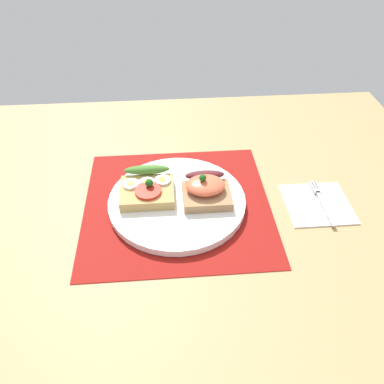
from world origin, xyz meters
TOP-DOWN VIEW (x-y plane):
  - ground_plane at (0.00, 0.00)cm, footprint 120.00×90.00cm
  - placemat at (0.00, 0.00)cm, footprint 37.34×35.82cm
  - plate at (0.00, 0.00)cm, footprint 27.45×27.45cm
  - sandwich_egg_tomato at (-5.86, 1.82)cm, footprint 10.62×10.38cm
  - sandwich_salmon at (5.78, -0.04)cm, footprint 9.40×9.28cm
  - napkin at (28.37, -2.06)cm, footprint 13.00×12.50cm
  - fork at (29.30, -1.75)cm, footprint 1.62×13.52cm

SIDE VIEW (x-z plane):
  - ground_plane at x=0.00cm, z-range -3.20..0.00cm
  - placemat at x=0.00cm, z-range 0.00..0.30cm
  - napkin at x=28.37cm, z-range 0.00..0.60cm
  - fork at x=29.30cm, z-range 0.60..0.92cm
  - plate at x=0.00cm, z-range 0.30..1.80cm
  - sandwich_egg_tomato at x=-5.86cm, z-range 1.16..5.43cm
  - sandwich_salmon at x=5.78cm, z-range 1.00..6.70cm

